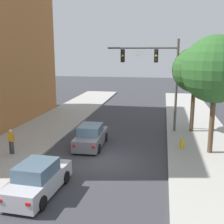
{
  "coord_description": "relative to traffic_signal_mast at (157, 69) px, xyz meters",
  "views": [
    {
      "loc": [
        3.54,
        -16.03,
        6.61
      ],
      "look_at": [
        -0.35,
        5.33,
        2.0
      ],
      "focal_mm": 45.25,
      "sensor_mm": 36.0,
      "label": 1
    }
  ],
  "objects": [
    {
      "name": "car_following_silver",
      "position": [
        -5.12,
        -11.81,
        -4.58
      ],
      "size": [
        2.01,
        4.32,
        1.6
      ],
      "color": "#B7B7BC",
      "rests_on": "ground"
    },
    {
      "name": "street_tree_nearest",
      "position": [
        3.7,
        -4.85,
        0.26
      ],
      "size": [
        4.22,
        4.22,
        7.54
      ],
      "color": "brown",
      "rests_on": "sidewalk_right"
    },
    {
      "name": "pedestrian_sidewalk_left_walker",
      "position": [
        -8.98,
        -7.44,
        -4.24
      ],
      "size": [
        0.36,
        0.22,
        1.64
      ],
      "color": "#333338",
      "rests_on": "sidewalk_left"
    },
    {
      "name": "traffic_signal_mast",
      "position": [
        0.0,
        0.0,
        0.0
      ],
      "size": [
        5.76,
        0.38,
        7.5
      ],
      "color": "#514C47",
      "rests_on": "sidewalk_right"
    },
    {
      "name": "car_lead_grey",
      "position": [
        -4.41,
        -4.64,
        -4.58
      ],
      "size": [
        1.9,
        4.27,
        1.6
      ],
      "color": "slate",
      "rests_on": "ground"
    },
    {
      "name": "sidewalk_left",
      "position": [
        -9.51,
        -7.32,
        -5.23
      ],
      "size": [
        5.0,
        60.0,
        0.15
      ],
      "primitive_type": "cube",
      "color": "#A8A59E",
      "rests_on": "ground"
    },
    {
      "name": "ground_plane",
      "position": [
        -3.01,
        -7.32,
        -5.3
      ],
      "size": [
        120.0,
        120.0,
        0.0
      ],
      "primitive_type": "plane",
      "color": "#38383D"
    },
    {
      "name": "fire_hydrant",
      "position": [
        1.94,
        -4.4,
        -4.8
      ],
      "size": [
        0.48,
        0.24,
        0.72
      ],
      "color": "gold",
      "rests_on": "sidewalk_right"
    },
    {
      "name": "sidewalk_right",
      "position": [
        3.49,
        -7.32,
        -5.23
      ],
      "size": [
        5.0,
        60.0,
        0.15
      ],
      "primitive_type": "cube",
      "color": "#A8A59E",
      "rests_on": "ground"
    },
    {
      "name": "street_tree_second",
      "position": [
        2.99,
        0.28,
        -0.1
      ],
      "size": [
        3.61,
        3.61,
        6.88
      ],
      "color": "brown",
      "rests_on": "sidewalk_right"
    }
  ]
}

